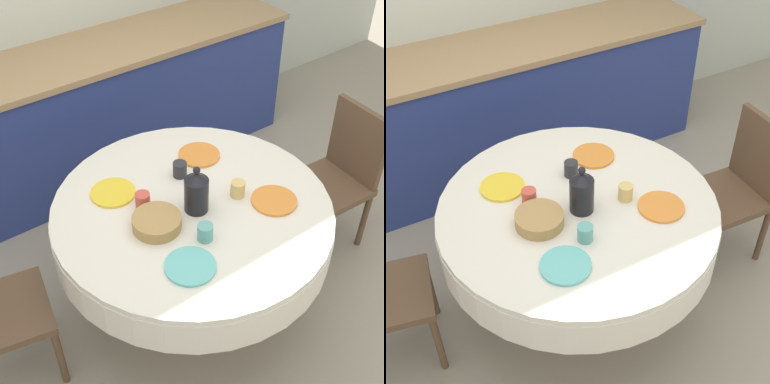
% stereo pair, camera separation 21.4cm
% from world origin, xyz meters
% --- Properties ---
extents(ground_plane, '(12.00, 12.00, 0.00)m').
position_xyz_m(ground_plane, '(0.00, 0.00, 0.00)').
color(ground_plane, '#9E937F').
extents(kitchen_counter, '(3.24, 0.64, 0.92)m').
position_xyz_m(kitchen_counter, '(0.00, 1.37, 0.46)').
color(kitchen_counter, navy).
rests_on(kitchen_counter, ground_plane).
extents(dining_table, '(1.34, 1.34, 0.73)m').
position_xyz_m(dining_table, '(0.00, 0.00, 0.60)').
color(dining_table, olive).
rests_on(dining_table, ground_plane).
extents(chair_left, '(0.42, 0.42, 0.88)m').
position_xyz_m(chair_left, '(1.01, -0.06, 0.49)').
color(chair_left, brown).
rests_on(chair_left, ground_plane).
extents(plate_near_left, '(0.22, 0.22, 0.01)m').
position_xyz_m(plate_near_left, '(-0.23, -0.31, 0.73)').
color(plate_near_left, '#60BCB7').
rests_on(plate_near_left, dining_table).
extents(cup_near_left, '(0.07, 0.07, 0.08)m').
position_xyz_m(cup_near_left, '(-0.08, -0.21, 0.77)').
color(cup_near_left, '#5BA39E').
rests_on(cup_near_left, dining_table).
extents(plate_near_right, '(0.22, 0.22, 0.01)m').
position_xyz_m(plate_near_right, '(0.33, -0.21, 0.73)').
color(plate_near_right, orange).
rests_on(plate_near_right, dining_table).
extents(cup_near_right, '(0.07, 0.07, 0.08)m').
position_xyz_m(cup_near_right, '(0.22, -0.07, 0.77)').
color(cup_near_right, '#DBB766').
rests_on(cup_near_right, dining_table).
extents(plate_far_left, '(0.22, 0.22, 0.01)m').
position_xyz_m(plate_far_left, '(-0.26, 0.29, 0.73)').
color(plate_far_left, yellow).
rests_on(plate_far_left, dining_table).
extents(cup_far_left, '(0.07, 0.07, 0.08)m').
position_xyz_m(cup_far_left, '(-0.19, 0.12, 0.77)').
color(cup_far_left, '#CC4C3D').
rests_on(cup_far_left, dining_table).
extents(plate_far_right, '(0.22, 0.22, 0.01)m').
position_xyz_m(plate_far_right, '(0.26, 0.29, 0.73)').
color(plate_far_right, orange).
rests_on(plate_far_right, dining_table).
extents(cup_far_right, '(0.07, 0.07, 0.08)m').
position_xyz_m(cup_far_right, '(0.08, 0.21, 0.77)').
color(cup_far_right, '#28282D').
rests_on(cup_far_right, dining_table).
extents(coffee_carafe, '(0.11, 0.11, 0.25)m').
position_xyz_m(coffee_carafe, '(-0.00, -0.03, 0.83)').
color(coffee_carafe, black).
rests_on(coffee_carafe, dining_table).
extents(bread_basket, '(0.22, 0.22, 0.06)m').
position_xyz_m(bread_basket, '(-0.22, -0.03, 0.76)').
color(bread_basket, '#AD844C').
rests_on(bread_basket, dining_table).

